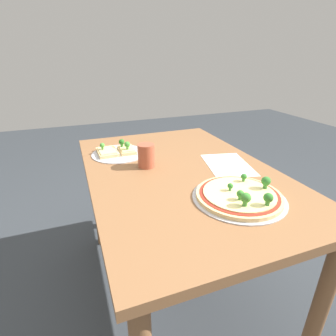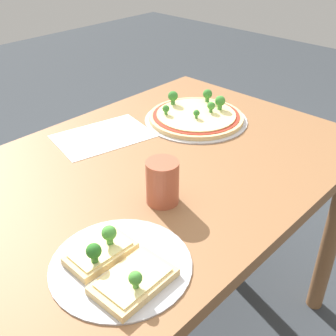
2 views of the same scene
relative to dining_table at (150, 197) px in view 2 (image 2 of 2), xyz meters
name	(u,v)px [view 2 (image 2 of 2)]	position (x,y,z in m)	size (l,w,h in m)	color
dining_table	(150,197)	(0.00, 0.00, 0.00)	(1.22, 0.81, 0.74)	brown
pizza_tray_whole	(196,116)	(0.31, 0.10, 0.11)	(0.34, 0.34, 0.07)	#B7B7BC
pizza_tray_slice	(119,265)	(-0.31, -0.23, 0.11)	(0.28, 0.28, 0.07)	#B7B7BC
drinking_cup	(162,182)	(-0.09, -0.13, 0.15)	(0.08, 0.08, 0.11)	#AD5138
paper_menu	(103,136)	(0.03, 0.23, 0.10)	(0.28, 0.19, 0.00)	white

